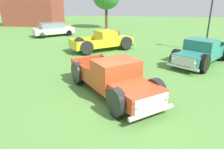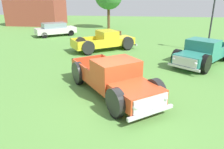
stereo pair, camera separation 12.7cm
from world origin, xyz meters
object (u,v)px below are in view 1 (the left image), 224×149
pickup_truck_foreground (117,80)px  pickup_truck_behind_right (200,53)px  sedan_distant_a (53,29)px  lamp_post_near (209,21)px  pickup_truck_behind_left (106,41)px  picnic_table (109,34)px

pickup_truck_foreground → pickup_truck_behind_right: pickup_truck_foreground is taller
sedan_distant_a → lamp_post_near: 15.50m
pickup_truck_foreground → pickup_truck_behind_right: bearing=48.0°
pickup_truck_behind_left → lamp_post_near: (7.85, 0.49, 1.63)m
pickup_truck_behind_right → picnic_table: bearing=130.6°
pickup_truck_foreground → sedan_distant_a: size_ratio=1.22×
pickup_truck_foreground → picnic_table: bearing=99.2°
picnic_table → pickup_truck_foreground: bearing=-80.8°
lamp_post_near → picnic_table: (-8.29, 4.28, -1.88)m
pickup_truck_foreground → sedan_distant_a: pickup_truck_foreground is taller
pickup_truck_behind_left → lamp_post_near: lamp_post_near is taller
pickup_truck_behind_left → sedan_distant_a: bearing=140.0°
lamp_post_near → pickup_truck_behind_right: bearing=-110.8°
pickup_truck_foreground → sedan_distant_a: 16.43m
pickup_truck_behind_left → pickup_truck_behind_right: pickup_truck_behind_right is taller
lamp_post_near → picnic_table: lamp_post_near is taller
pickup_truck_behind_right → sedan_distant_a: 15.84m
pickup_truck_foreground → lamp_post_near: bearing=55.7°
pickup_truck_foreground → pickup_truck_behind_left: pickup_truck_foreground is taller
pickup_truck_foreground → sedan_distant_a: bearing=120.8°
pickup_truck_foreground → pickup_truck_behind_left: bearing=101.4°
pickup_truck_foreground → pickup_truck_behind_right: (4.72, 5.25, -0.01)m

